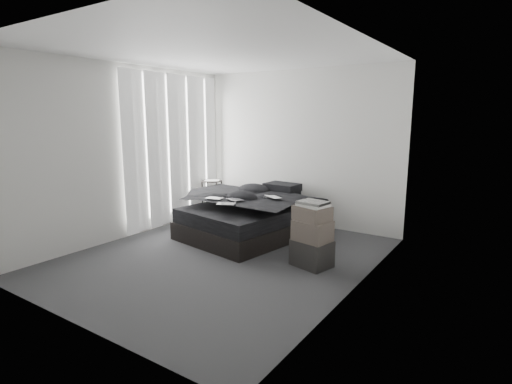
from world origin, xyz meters
The scene contains 25 objects.
floor centered at (0.00, 0.00, 0.00)m, with size 3.60×4.20×0.01m, color #37373A.
ceiling centered at (0.00, 0.00, 2.60)m, with size 3.60×4.20×0.01m, color white.
wall_back centered at (0.00, 2.10, 1.30)m, with size 3.60×0.01×2.60m, color silver.
wall_front centered at (0.00, -2.10, 1.30)m, with size 3.60×0.01×2.60m, color silver.
wall_left centered at (-1.80, 0.00, 1.30)m, with size 0.01×4.20×2.60m, color silver.
wall_right centered at (1.80, 0.00, 1.30)m, with size 0.01×4.20×2.60m, color silver.
window_left centered at (-1.78, 0.90, 1.35)m, with size 0.02×2.00×2.30m, color white.
curtain_left centered at (-1.73, 0.90, 1.28)m, with size 0.06×2.12×2.48m, color white.
bed centered at (-0.25, 1.02, 0.13)m, with size 1.49×1.96×0.27m, color black.
mattress centered at (-0.25, 1.02, 0.37)m, with size 1.43×1.91×0.21m, color black.
duvet centered at (-0.26, 0.97, 0.59)m, with size 1.45×1.68×0.23m, color black.
pillow_lower centered at (-0.17, 1.78, 0.54)m, with size 0.59×0.40×0.13m, color black.
pillow_upper centered at (-0.11, 1.75, 0.67)m, with size 0.55×0.38×0.12m, color black.
laptop centered at (0.12, 1.01, 0.72)m, with size 0.31×0.20×0.02m, color silver.
comic_a centered at (-0.57, 0.54, 0.71)m, with size 0.25×0.16×0.01m, color black.
comic_b centered at (-0.26, 0.64, 0.71)m, with size 0.25×0.16×0.01m, color black.
comic_c centered at (-0.19, 0.33, 0.72)m, with size 0.25×0.16×0.01m, color black.
side_stand centered at (-1.53, 1.63, 0.33)m, with size 0.36×0.36×0.66m, color black.
papers centered at (-1.52, 1.63, 0.67)m, with size 0.26×0.19×0.01m, color white.
floor_books centered at (-1.14, 1.01, 0.07)m, with size 0.14×0.19×0.14m, color black.
box_lower centered at (1.12, 0.37, 0.17)m, with size 0.45×0.35×0.33m, color black.
box_mid centered at (1.13, 0.35, 0.46)m, with size 0.42×0.33×0.25m, color #524841.
box_upper centered at (1.11, 0.37, 0.67)m, with size 0.40×0.32×0.18m, color #524841.
art_book_white centered at (1.12, 0.37, 0.78)m, with size 0.34×0.27×0.03m, color silver.
art_book_snake centered at (1.13, 0.35, 0.81)m, with size 0.33×0.26×0.03m, color silver.
Camera 1 is at (3.16, -3.94, 1.84)m, focal length 28.00 mm.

